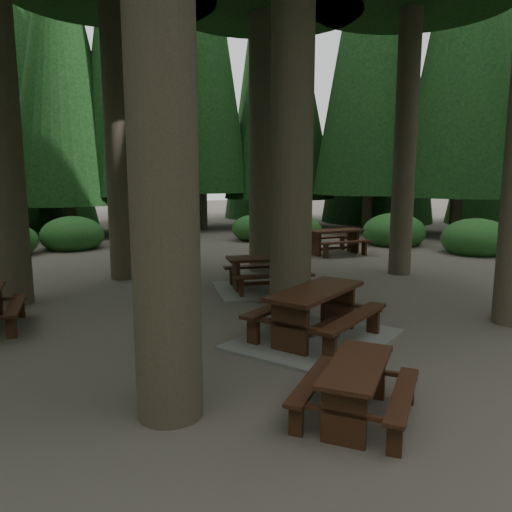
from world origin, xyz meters
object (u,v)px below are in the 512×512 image
picnic_table_a (315,322)px  picnic_table_d (335,238)px  picnic_table_c (267,279)px  picnic_table_e (356,382)px

picnic_table_a → picnic_table_d: picnic_table_a is taller
picnic_table_c → picnic_table_e: 6.42m
picnic_table_a → picnic_table_e: picnic_table_a is taller
picnic_table_d → picnic_table_e: bearing=-123.1°
picnic_table_a → picnic_table_d: 9.34m
picnic_table_a → picnic_table_e: 2.71m
picnic_table_a → picnic_table_c: picnic_table_a is taller
picnic_table_a → picnic_table_e: size_ratio=1.69×
picnic_table_a → picnic_table_d: size_ratio=1.65×
picnic_table_e → picnic_table_a: bearing=25.7°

